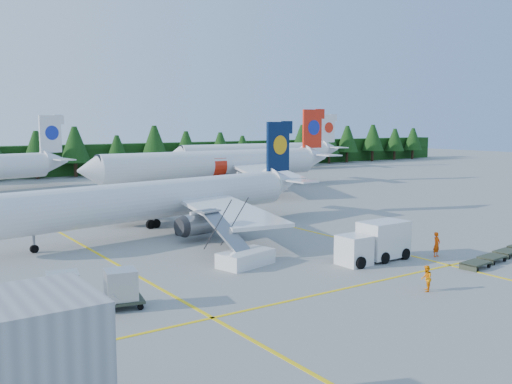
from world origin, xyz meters
TOP-DOWN VIEW (x-y plane):
  - ground at (0.00, 0.00)m, footprint 320.00×320.00m
  - taxi_stripe_a at (-14.00, 20.00)m, footprint 0.25×120.00m
  - taxi_stripe_b at (6.00, 20.00)m, footprint 0.25×120.00m
  - taxi_stripe_cross at (0.00, -6.00)m, footprint 80.00×0.25m
  - treeline_hedge at (0.00, 82.00)m, footprint 220.00×4.00m
  - airliner_navy at (-7.27, 17.19)m, footprint 35.74×29.18m
  - airliner_red at (15.32, 45.32)m, footprint 43.43×35.76m
  - airliner_far_right at (40.37, 70.65)m, footprint 42.07×6.35m
  - airstairs at (-6.44, 2.68)m, footprint 4.58×6.22m
  - service_truck at (2.34, -1.87)m, footprint 6.06×2.35m
  - dolly_train at (10.75, -6.92)m, footprint 10.12×2.81m
  - uld_pair at (-18.83, -1.08)m, footprint 5.60×3.46m
  - crew_a at (7.44, -3.67)m, footprint 0.76×0.56m
  - crew_b at (-0.66, -9.25)m, footprint 1.00×0.97m
  - crew_c at (6.25, -1.50)m, footprint 0.67×0.78m

SIDE VIEW (x-z plane):
  - ground at x=0.00m, z-range 0.00..0.00m
  - taxi_stripe_a at x=-14.00m, z-range 0.00..0.01m
  - taxi_stripe_b at x=6.00m, z-range 0.00..0.01m
  - taxi_stripe_cross at x=0.00m, z-range 0.00..0.01m
  - dolly_train at x=10.75m, z-range 0.34..0.46m
  - crew_c at x=6.25m, z-range 0.00..1.60m
  - crew_b at x=-0.66m, z-range 0.00..1.63m
  - airstairs at x=-6.44m, z-range -1.06..2.70m
  - crew_a at x=7.44m, z-range 0.00..1.93m
  - uld_pair at x=-18.83m, z-range 0.32..2.17m
  - service_truck at x=2.34m, z-range -0.01..2.89m
  - treeline_hedge at x=0.00m, z-range 0.00..6.00m
  - airliner_navy at x=-7.27m, z-range -2.08..8.37m
  - airliner_red at x=15.32m, z-range -2.52..10.11m
  - airliner_far_right at x=40.37m, z-range -2.28..9.95m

